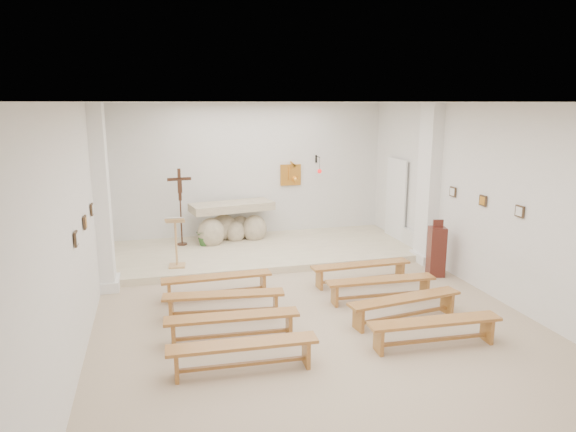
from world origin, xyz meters
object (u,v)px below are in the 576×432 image
object	(u,v)px
bench_left_front	(217,281)
bench_left_fourth	(243,350)
bench_right_third	(405,303)
bench_right_fourth	(435,327)
crucifix_stand	(180,201)
bench_left_second	(224,299)
bench_right_front	(361,269)
bench_right_second	(381,284)
altar	(231,224)
donation_pedestal	(436,251)
bench_left_third	(232,322)
lectern	(176,242)

from	to	relation	value
bench_left_front	bench_left_fourth	distance (m)	2.76
bench_right_third	bench_right_fourth	xyz separation A→B (m)	(-0.00, -0.92, 0.00)
crucifix_stand	bench_left_second	distance (m)	4.31
bench_right_fourth	bench_right_front	bearing A→B (deg)	92.75
bench_left_fourth	bench_right_second	bearing A→B (deg)	35.65
bench_right_second	bench_right_fourth	size ratio (longest dim) A/B	1.00
altar	donation_pedestal	bearing A→B (deg)	-52.20
altar	bench_left_second	distance (m)	4.40
crucifix_stand	bench_left_fourth	size ratio (longest dim) A/B	0.92
bench_left_second	bench_left_fourth	size ratio (longest dim) A/B	1.01
bench_left_second	bench_right_second	size ratio (longest dim) A/B	1.01
bench_left_second	bench_right_fourth	bearing A→B (deg)	-26.00
bench_right_third	bench_right_front	bearing A→B (deg)	82.18
bench_right_front	bench_left_second	world-z (taller)	same
bench_right_fourth	bench_left_front	bearing A→B (deg)	138.37
donation_pedestal	bench_right_second	world-z (taller)	donation_pedestal
bench_right_second	bench_left_fourth	distance (m)	3.37
donation_pedestal	bench_right_third	bearing A→B (deg)	-118.49
bench_left_fourth	bench_right_fourth	distance (m)	2.82
bench_left_front	bench_right_fourth	size ratio (longest dim) A/B	1.00
bench_right_front	bench_left_front	bearing A→B (deg)	178.64
donation_pedestal	bench_left_second	xyz separation A→B (m)	(-4.51, -1.00, -0.21)
bench_right_front	bench_right_fourth	world-z (taller)	same
bench_right_third	bench_left_third	bearing A→B (deg)	172.18
bench_left_front	bench_right_third	distance (m)	3.37
bench_left_second	bench_left_third	size ratio (longest dim) A/B	1.00
bench_left_fourth	crucifix_stand	bearing A→B (deg)	96.66
altar	bench_right_front	distance (m)	3.97
crucifix_stand	bench_right_third	bearing A→B (deg)	-63.15
bench_right_second	bench_right_fourth	bearing A→B (deg)	-87.59
lectern	crucifix_stand	bearing A→B (deg)	89.32
lectern	bench_left_fourth	size ratio (longest dim) A/B	0.54
donation_pedestal	bench_left_fourth	world-z (taller)	donation_pedestal
altar	bench_right_third	size ratio (longest dim) A/B	1.05
bench_left_third	bench_right_third	bearing A→B (deg)	3.53
bench_left_front	lectern	bearing A→B (deg)	111.14
crucifix_stand	bench_left_third	bearing A→B (deg)	-90.77
bench_left_third	bench_left_second	bearing A→B (deg)	93.53
bench_left_front	bench_right_second	size ratio (longest dim) A/B	1.00
crucifix_stand	bench_right_third	size ratio (longest dim) A/B	0.91
bench_left_second	bench_right_third	xyz separation A→B (m)	(2.82, -0.92, 0.00)
bench_right_second	bench_left_front	bearing A→B (deg)	164.34
altar	bench_right_third	xyz separation A→B (m)	(2.03, -5.24, -0.23)
bench_right_front	bench_right_third	size ratio (longest dim) A/B	0.99
bench_right_second	bench_right_fourth	xyz separation A→B (m)	(-0.00, -1.84, 0.00)
lectern	bench_right_third	bearing A→B (deg)	-38.38
lectern	bench_left_front	bearing A→B (deg)	-61.58
crucifix_stand	bench_left_third	distance (m)	5.21
donation_pedestal	bench_right_second	bearing A→B (deg)	-136.56
altar	bench_right_third	world-z (taller)	altar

